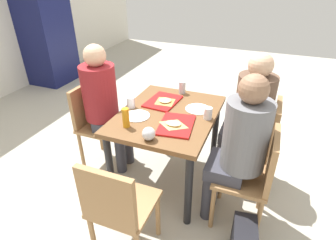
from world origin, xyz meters
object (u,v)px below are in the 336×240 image
object	(u,v)px
foil_bundle	(149,134)
paper_plate_center	(137,116)
chair_near_right	(261,138)
plastic_cup_b	(208,113)
chair_far_side	(95,120)
person_in_red	(240,142)
person_far_side	(104,99)
drink_fridge	(45,26)
tray_red_far	(163,101)
condiment_bottle	(126,118)
pizza_slice_b	(165,101)
paper_plate_near_edge	(198,109)
plastic_cup_a	(131,102)
main_table	(168,123)
pizza_slice_a	(173,124)
chair_near_left	(254,174)
tray_red_near	(176,125)
person_in_brown_jacket	(249,111)
soda_can	(182,87)
chair_left_end	(117,206)

from	to	relation	value
foil_bundle	paper_plate_center	bearing A→B (deg)	40.57
chair_near_right	plastic_cup_b	size ratio (longest dim) A/B	8.44
chair_far_side	person_in_red	world-z (taller)	person_in_red
person_far_side	drink_fridge	bearing A→B (deg)	52.31
tray_red_far	condiment_bottle	world-z (taller)	condiment_bottle
person_in_red	foil_bundle	distance (m)	0.65
pizza_slice_b	plastic_cup_b	world-z (taller)	plastic_cup_b
pizza_slice_b	condiment_bottle	world-z (taller)	condiment_bottle
chair_near_right	paper_plate_near_edge	world-z (taller)	chair_near_right
chair_far_side	plastic_cup_a	distance (m)	0.53
person_in_red	paper_plate_near_edge	distance (m)	0.59
main_table	chair_near_right	bearing A→B (deg)	-71.89
pizza_slice_a	foil_bundle	bearing A→B (deg)	156.27
chair_near_left	paper_plate_center	world-z (taller)	chair_near_left
person_far_side	paper_plate_near_edge	size ratio (longest dim) A/B	5.70
person_in_red	person_far_side	distance (m)	1.32
tray_red_near	drink_fridge	xyz separation A→B (m)	(1.88, 2.99, 0.22)
chair_near_right	plastic_cup_a	xyz separation A→B (m)	(-0.28, 1.13, 0.28)
main_table	chair_near_left	world-z (taller)	chair_near_left
paper_plate_near_edge	plastic_cup_b	world-z (taller)	plastic_cup_b
chair_near_left	condiment_bottle	world-z (taller)	condiment_bottle
pizza_slice_a	condiment_bottle	xyz separation A→B (m)	(-0.13, 0.35, 0.06)
condiment_bottle	foil_bundle	xyz separation A→B (m)	(-0.10, -0.24, -0.03)
tray_red_near	plastic_cup_b	distance (m)	0.29
tray_red_near	condiment_bottle	bearing A→B (deg)	113.01
chair_near_left	pizza_slice_a	world-z (taller)	chair_near_left
chair_near_left	tray_red_near	world-z (taller)	chair_near_left
chair_far_side	drink_fridge	world-z (taller)	drink_fridge
paper_plate_near_edge	drink_fridge	bearing A→B (deg)	63.29
tray_red_far	pizza_slice_a	bearing A→B (deg)	-147.26
foil_bundle	paper_plate_near_edge	bearing A→B (deg)	-18.84
pizza_slice_b	plastic_cup_b	distance (m)	0.46
tray_red_near	main_table	bearing A→B (deg)	38.12
main_table	pizza_slice_b	size ratio (longest dim) A/B	4.44
drink_fridge	tray_red_near	bearing A→B (deg)	-122.16
person_in_brown_jacket	drink_fridge	xyz separation A→B (m)	(1.44, 3.50, 0.21)
person_far_side	soda_can	size ratio (longest dim) A/B	10.28
chair_left_end	pizza_slice_b	xyz separation A→B (m)	(1.06, 0.09, 0.25)
chair_near_right	chair_far_side	distance (m)	1.60
chair_near_left	main_table	bearing A→B (deg)	71.89
chair_near_left	foil_bundle	xyz separation A→B (m)	(-0.18, 0.77, 0.28)
chair_far_side	plastic_cup_b	bearing A→B (deg)	-88.70
tray_red_near	plastic_cup_b	bearing A→B (deg)	-44.45
chair_far_side	condiment_bottle	distance (m)	0.73
chair_far_side	soda_can	bearing A→B (deg)	-60.30
chair_near_right	plastic_cup_b	xyz separation A→B (m)	(-0.23, 0.44, 0.28)
plastic_cup_a	condiment_bottle	xyz separation A→B (m)	(-0.31, -0.12, 0.03)
tray_red_far	soda_can	distance (m)	0.28
paper_plate_center	pizza_slice_b	bearing A→B (deg)	-22.03
tray_red_near	pizza_slice_b	world-z (taller)	pizza_slice_b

